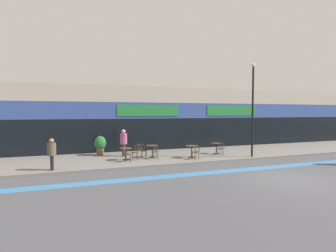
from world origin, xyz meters
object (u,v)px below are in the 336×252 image
bistro_table_1 (152,149)px  bistro_table_2 (192,149)px  cafe_chair_0_side (136,151)px  cafe_chair_2_near (196,151)px  cafe_chair_1_side (143,150)px  bistro_table_0 (126,151)px  cafe_chair_0_near (128,153)px  cafe_chair_1_near (155,151)px  bistro_table_3 (216,146)px  pedestrian_far_end (52,151)px  cafe_chair_3_near (221,147)px  planter_pot (100,144)px  lamp_post (253,104)px  pedestrian_near_end (124,140)px

bistro_table_1 → bistro_table_2: (2.30, -0.99, -0.00)m
cafe_chair_0_side → cafe_chair_2_near: (3.45, -1.21, 0.00)m
cafe_chair_1_side → bistro_table_0: bearing=-155.4°
bistro_table_0 → cafe_chair_1_side: (1.14, 0.41, -0.00)m
bistro_table_1 → cafe_chair_0_near: (-1.77, -1.03, -0.03)m
bistro_table_0 → cafe_chair_1_near: 1.78m
cafe_chair_0_side → cafe_chair_2_near: bearing=160.8°
bistro_table_3 → pedestrian_far_end: pedestrian_far_end is taller
bistro_table_1 → bistro_table_3: bistro_table_1 is taller
bistro_table_1 → bistro_table_3: size_ratio=1.03×
cafe_chair_0_near → cafe_chair_1_near: bearing=-72.0°
cafe_chair_2_near → pedestrian_far_end: (-8.04, -0.21, 0.42)m
cafe_chair_3_near → bistro_table_1: bearing=83.2°
bistro_table_1 → cafe_chair_1_near: bearing=-89.8°
bistro_table_2 → cafe_chair_1_near: 2.33m
bistro_table_1 → pedestrian_far_end: size_ratio=0.49×
bistro_table_0 → cafe_chair_3_near: bearing=-3.2°
bistro_table_2 → planter_pot: size_ratio=0.60×
bistro_table_2 → cafe_chair_0_near: size_ratio=0.85×
bistro_table_2 → planter_pot: planter_pot is taller
cafe_chair_3_near → cafe_chair_0_near: bearing=95.0°
cafe_chair_1_near → bistro_table_0: bearing=80.9°
cafe_chair_2_near → lamp_post: lamp_post is taller
bistro_table_0 → pedestrian_far_end: size_ratio=0.46×
bistro_table_3 → cafe_chair_1_side: bearing=178.5°
pedestrian_near_end → pedestrian_far_end: (-4.10, -2.88, -0.10)m
bistro_table_2 → bistro_table_3: bistro_table_2 is taller
bistro_table_2 → cafe_chair_1_side: cafe_chair_1_side is taller
bistro_table_0 → bistro_table_2: bearing=-8.2°
cafe_chair_1_side → pedestrian_far_end: size_ratio=0.57×
bistro_table_1 → cafe_chair_3_near: bearing=-9.4°
planter_pot → bistro_table_1: bearing=-33.7°
cafe_chair_0_side → cafe_chair_1_side: size_ratio=1.00×
bistro_table_0 → pedestrian_near_end: (0.13, 1.46, 0.52)m
bistro_table_0 → cafe_chair_3_near: (6.35, -0.36, -0.00)m
cafe_chair_1_near → lamp_post: size_ratio=0.15×
cafe_chair_2_near → cafe_chair_3_near: 2.43m
bistro_table_3 → planter_pot: (-7.62, 2.16, 0.19)m
cafe_chair_0_side → pedestrian_near_end: pedestrian_near_end is taller
pedestrian_far_end → bistro_table_0: bearing=-155.9°
cafe_chair_1_side → pedestrian_near_end: 1.55m
cafe_chair_2_near → cafe_chair_1_side: bearing=53.0°
bistro_table_0 → cafe_chair_2_near: bearing=-16.6°
bistro_table_3 → cafe_chair_0_near: (-6.36, -0.89, -0.01)m
cafe_chair_3_near → bistro_table_0: bearing=89.4°
bistro_table_0 → cafe_chair_3_near: cafe_chair_3_near is taller
cafe_chair_0_side → pedestrian_near_end: 1.63m
cafe_chair_2_near → cafe_chair_3_near: same height
planter_pot → cafe_chair_3_near: bearing=-20.1°
cafe_chair_1_side → bistro_table_2: bearing=-13.8°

